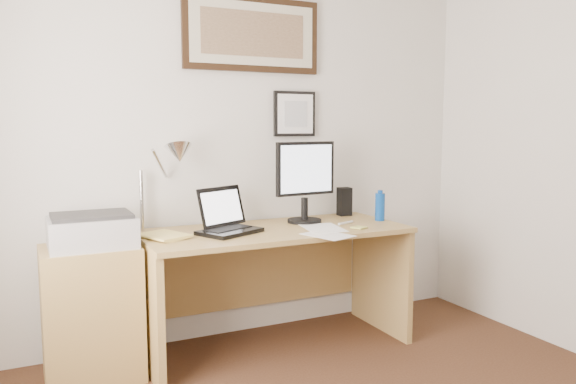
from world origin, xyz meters
TOP-DOWN VIEW (x-y plane):
  - wall_back at (0.00, 2.00)m, footprint 3.50×0.02m
  - side_cabinet at (-0.92, 1.68)m, footprint 0.50×0.40m
  - water_bottle at (0.89, 1.60)m, footprint 0.06×0.06m
  - bottle_cap at (0.89, 1.60)m, footprint 0.03×0.03m
  - speaker at (0.79, 1.88)m, footprint 0.09×0.08m
  - paper_sheet_a at (0.33, 1.31)m, footprint 0.27×0.32m
  - paper_sheet_b at (0.41, 1.51)m, footprint 0.27×0.35m
  - sticky_pad at (0.61, 1.41)m, footprint 0.10×0.10m
  - marker_pen at (0.62, 1.58)m, footprint 0.14×0.06m
  - book at (-0.62, 1.61)m, footprint 0.29×0.33m
  - desk at (0.15, 1.72)m, footprint 1.60×0.70m
  - laptop at (-0.15, 1.66)m, footprint 0.41×0.42m
  - lcd_monitor at (0.41, 1.74)m, footprint 0.42×0.22m
  - printer at (-0.90, 1.67)m, footprint 0.44×0.34m
  - desk_lamp at (-0.41, 1.81)m, footprint 0.29×0.27m
  - picture_large at (0.15, 1.97)m, footprint 0.92×0.04m
  - picture_small at (0.45, 1.97)m, footprint 0.30×0.03m

SIDE VIEW (x-z plane):
  - side_cabinet at x=-0.92m, z-range 0.00..0.73m
  - desk at x=0.15m, z-range 0.14..0.89m
  - paper_sheet_a at x=0.33m, z-range 0.75..0.75m
  - paper_sheet_b at x=0.41m, z-range 0.75..0.75m
  - sticky_pad at x=0.61m, z-range 0.75..0.76m
  - marker_pen at x=0.62m, z-range 0.75..0.77m
  - book at x=-0.62m, z-range 0.75..0.77m
  - laptop at x=-0.15m, z-range 0.68..0.94m
  - printer at x=-0.90m, z-range 0.73..0.91m
  - water_bottle at x=0.89m, z-range 0.75..0.93m
  - speaker at x=0.79m, z-range 0.75..0.95m
  - bottle_cap at x=0.89m, z-range 0.93..0.95m
  - lcd_monitor at x=0.41m, z-range 0.78..1.30m
  - desk_lamp at x=-0.41m, z-range 0.92..1.45m
  - wall_back at x=0.00m, z-range 0.00..2.50m
  - picture_small at x=0.45m, z-range 1.30..1.60m
  - picture_large at x=0.15m, z-range 1.72..2.19m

